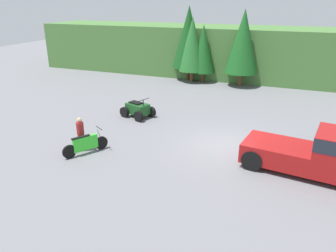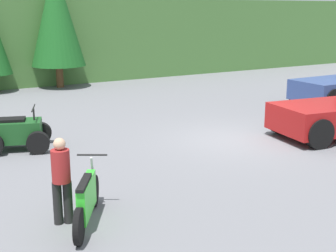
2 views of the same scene
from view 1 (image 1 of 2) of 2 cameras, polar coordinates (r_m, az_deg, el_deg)
name	(u,v)px [view 1 (image 1 of 2)]	position (r m, az deg, el deg)	size (l,w,h in m)	color
ground_plane	(227,147)	(16.44, 10.25, -3.55)	(80.00, 80.00, 0.00)	slate
hillside_backdrop	(267,54)	(31.18, 16.83, 11.95)	(44.00, 6.00, 4.47)	#477538
tree_left	(189,37)	(29.29, 3.64, 15.19)	(2.79, 2.79, 6.34)	brown
tree_mid_left	(192,44)	(28.70, 4.25, 13.99)	(2.40, 2.40, 5.45)	brown
tree_mid_right	(203,49)	(28.73, 6.13, 13.22)	(2.13, 2.13, 4.84)	brown
tree_right	(243,42)	(27.71, 12.92, 14.13)	(2.70, 2.70, 6.15)	brown
pickup_truck_red	(323,153)	(14.59, 25.37, -4.22)	(5.34, 2.74, 1.98)	maroon
dirt_bike	(86,144)	(15.78, -14.16, -3.12)	(1.26, 1.99, 1.12)	black
quad_atv	(138,109)	(20.17, -5.31, 2.89)	(2.18, 1.84, 1.21)	black
rider_person	(81,133)	(16.00, -14.98, -1.16)	(0.42, 0.42, 1.66)	black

